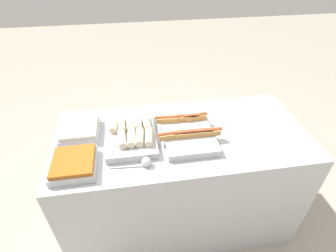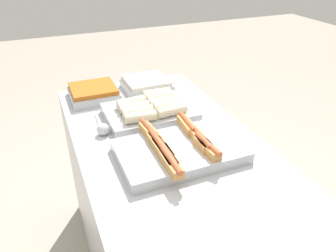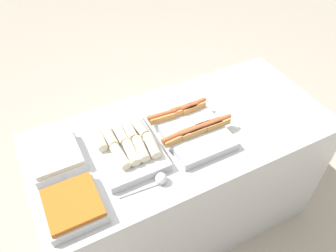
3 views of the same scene
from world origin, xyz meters
The scene contains 7 objects.
ground_plane centered at (0.00, 0.00, 0.00)m, with size 12.00×12.00×0.00m, color #ADA393.
counter centered at (0.00, 0.00, 0.47)m, with size 1.72×0.81×0.93m.
tray_hotdogs centered at (0.03, 0.00, 0.97)m, with size 0.42×0.52×0.10m.
tray_wraps centered at (-0.34, 0.00, 0.98)m, with size 0.32×0.44×0.10m.
tray_side_front centered at (-0.68, -0.22, 0.97)m, with size 0.25×0.27×0.07m.
tray_side_back centered at (-0.68, 0.10, 0.97)m, with size 0.25×0.27×0.07m.
serving_spoon_near centered at (-0.28, -0.26, 0.96)m, with size 0.25×0.06×0.06m.
Camera 1 is at (-0.31, -1.36, 2.07)m, focal length 28.00 mm.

